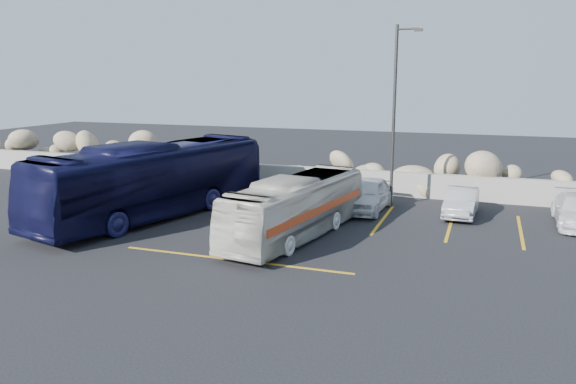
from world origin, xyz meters
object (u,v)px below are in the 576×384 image
(lamppost, at_px, (395,112))
(car_a, at_px, (367,194))
(vintage_bus, at_px, (297,207))
(tour_coach, at_px, (154,180))
(car_b, at_px, (461,202))

(lamppost, distance_m, car_a, 3.85)
(vintage_bus, bearing_deg, lamppost, 76.96)
(vintage_bus, height_order, car_a, vintage_bus)
(lamppost, xyz_separation_m, tour_coach, (-9.11, -5.18, -2.72))
(tour_coach, relative_size, car_b, 3.20)
(vintage_bus, height_order, tour_coach, tour_coach)
(lamppost, height_order, car_a, lamppost)
(tour_coach, xyz_separation_m, car_b, (12.16, 4.50, -1.00))
(vintage_bus, bearing_deg, tour_coach, -177.84)
(car_a, bearing_deg, vintage_bus, -104.35)
(lamppost, relative_size, tour_coach, 0.71)
(vintage_bus, relative_size, car_b, 2.29)
(vintage_bus, relative_size, tour_coach, 0.71)
(car_b, bearing_deg, lamppost, 169.71)
(vintage_bus, bearing_deg, car_a, 81.93)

